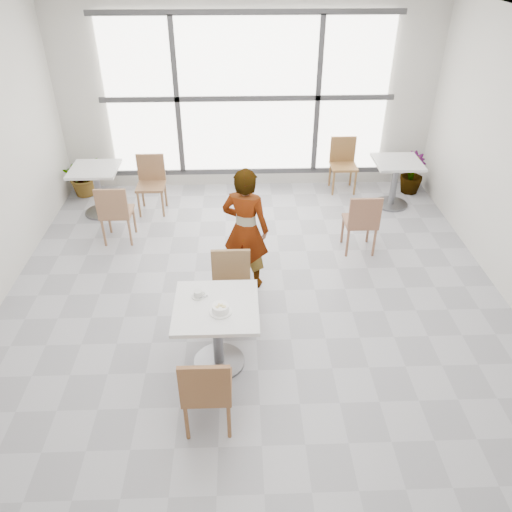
{
  "coord_description": "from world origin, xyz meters",
  "views": [
    {
      "loc": [
        -0.14,
        -4.4,
        3.71
      ],
      "look_at": [
        0.0,
        -0.3,
        1.0
      ],
      "focal_mm": 34.84,
      "sensor_mm": 36.0,
      "label": 1
    }
  ],
  "objects_px": {
    "chair_far": "(231,284)",
    "bg_table_right": "(395,177)",
    "chair_near": "(206,389)",
    "bg_chair_right_far": "(343,160)",
    "oatmeal_bowl": "(221,309)",
    "bg_chair_right_near": "(362,220)",
    "plant_right": "(412,173)",
    "bg_chair_left_near": "(115,210)",
    "main_table": "(217,324)",
    "plant_left": "(84,175)",
    "person": "(246,229)",
    "coffee_cup": "(198,294)",
    "bg_table_left": "(97,184)",
    "bg_chair_left_far": "(151,180)"
  },
  "relations": [
    {
      "from": "bg_chair_right_far",
      "to": "bg_chair_right_near",
      "type": "bearing_deg",
      "value": -93.34
    },
    {
      "from": "main_table",
      "to": "coffee_cup",
      "type": "xyz_separation_m",
      "value": [
        -0.17,
        0.14,
        0.26
      ]
    },
    {
      "from": "chair_near",
      "to": "plant_right",
      "type": "relative_size",
      "value": 1.28
    },
    {
      "from": "plant_left",
      "to": "bg_chair_right_near",
      "type": "bearing_deg",
      "value": -24.92
    },
    {
      "from": "bg_chair_right_near",
      "to": "person",
      "type": "bearing_deg",
      "value": 22.87
    },
    {
      "from": "chair_near",
      "to": "bg_chair_right_near",
      "type": "height_order",
      "value": "same"
    },
    {
      "from": "bg_chair_left_near",
      "to": "bg_chair_right_near",
      "type": "relative_size",
      "value": 1.0
    },
    {
      "from": "main_table",
      "to": "chair_near",
      "type": "distance_m",
      "value": 0.79
    },
    {
      "from": "plant_right",
      "to": "chair_far",
      "type": "bearing_deg",
      "value": -132.92
    },
    {
      "from": "main_table",
      "to": "person",
      "type": "relative_size",
      "value": 0.52
    },
    {
      "from": "chair_near",
      "to": "bg_table_right",
      "type": "height_order",
      "value": "chair_near"
    },
    {
      "from": "bg_table_left",
      "to": "bg_chair_left_far",
      "type": "height_order",
      "value": "bg_chair_left_far"
    },
    {
      "from": "person",
      "to": "main_table",
      "type": "bearing_deg",
      "value": 95.56
    },
    {
      "from": "main_table",
      "to": "chair_far",
      "type": "relative_size",
      "value": 0.92
    },
    {
      "from": "bg_chair_right_near",
      "to": "plant_right",
      "type": "bearing_deg",
      "value": -124.32
    },
    {
      "from": "chair_far",
      "to": "bg_table_left",
      "type": "xyz_separation_m",
      "value": [
        -2.05,
        2.62,
        -0.01
      ]
    },
    {
      "from": "coffee_cup",
      "to": "bg_table_right",
      "type": "relative_size",
      "value": 0.21
    },
    {
      "from": "plant_left",
      "to": "plant_right",
      "type": "relative_size",
      "value": 1.02
    },
    {
      "from": "chair_near",
      "to": "bg_chair_left_near",
      "type": "xyz_separation_m",
      "value": [
        -1.4,
        3.2,
        0.0
      ]
    },
    {
      "from": "chair_far",
      "to": "person",
      "type": "distance_m",
      "value": 0.78
    },
    {
      "from": "oatmeal_bowl",
      "to": "bg_chair_right_far",
      "type": "bearing_deg",
      "value": 65.12
    },
    {
      "from": "main_table",
      "to": "plant_right",
      "type": "distance_m",
      "value": 4.94
    },
    {
      "from": "bg_chair_right_near",
      "to": "oatmeal_bowl",
      "type": "bearing_deg",
      "value": 49.7
    },
    {
      "from": "chair_near",
      "to": "person",
      "type": "relative_size",
      "value": 0.57
    },
    {
      "from": "main_table",
      "to": "chair_far",
      "type": "xyz_separation_m",
      "value": [
        0.13,
        0.67,
        -0.02
      ]
    },
    {
      "from": "chair_near",
      "to": "bg_chair_left_near",
      "type": "distance_m",
      "value": 3.49
    },
    {
      "from": "main_table",
      "to": "chair_near",
      "type": "height_order",
      "value": "chair_near"
    },
    {
      "from": "main_table",
      "to": "bg_chair_left_near",
      "type": "bearing_deg",
      "value": 121.37
    },
    {
      "from": "bg_chair_right_far",
      "to": "plant_left",
      "type": "bearing_deg",
      "value": -178.89
    },
    {
      "from": "chair_far",
      "to": "bg_chair_left_far",
      "type": "xyz_separation_m",
      "value": [
        -1.25,
        2.73,
        0.0
      ]
    },
    {
      "from": "chair_far",
      "to": "person",
      "type": "xyz_separation_m",
      "value": [
        0.17,
        0.71,
        0.27
      ]
    },
    {
      "from": "person",
      "to": "plant_right",
      "type": "relative_size",
      "value": 2.26
    },
    {
      "from": "main_table",
      "to": "coffee_cup",
      "type": "bearing_deg",
      "value": 140.48
    },
    {
      "from": "chair_near",
      "to": "oatmeal_bowl",
      "type": "height_order",
      "value": "chair_near"
    },
    {
      "from": "chair_far",
      "to": "person",
      "type": "relative_size",
      "value": 0.57
    },
    {
      "from": "chair_far",
      "to": "bg_chair_right_near",
      "type": "bearing_deg",
      "value": 38.39
    },
    {
      "from": "chair_far",
      "to": "plant_left",
      "type": "distance_m",
      "value": 4.1
    },
    {
      "from": "bg_table_right",
      "to": "plant_right",
      "type": "xyz_separation_m",
      "value": [
        0.43,
        0.46,
        -0.15
      ]
    },
    {
      "from": "bg_chair_right_far",
      "to": "main_table",
      "type": "bearing_deg",
      "value": -115.95
    },
    {
      "from": "chair_near",
      "to": "bg_table_right",
      "type": "relative_size",
      "value": 1.16
    },
    {
      "from": "chair_near",
      "to": "bg_chair_right_far",
      "type": "distance_m",
      "value": 5.24
    },
    {
      "from": "chair_far",
      "to": "bg_table_right",
      "type": "height_order",
      "value": "chair_far"
    },
    {
      "from": "coffee_cup",
      "to": "main_table",
      "type": "bearing_deg",
      "value": -39.52
    },
    {
      "from": "bg_chair_left_near",
      "to": "chair_far",
      "type": "bearing_deg",
      "value": 132.57
    },
    {
      "from": "person",
      "to": "plant_right",
      "type": "xyz_separation_m",
      "value": [
        2.79,
        2.48,
        -0.43
      ]
    },
    {
      "from": "plant_right",
      "to": "oatmeal_bowl",
      "type": "bearing_deg",
      "value": -127.65
    },
    {
      "from": "chair_far",
      "to": "bg_table_right",
      "type": "relative_size",
      "value": 1.16
    },
    {
      "from": "plant_left",
      "to": "bg_chair_right_far",
      "type": "bearing_deg",
      "value": 1.11
    },
    {
      "from": "bg_chair_left_far",
      "to": "bg_chair_right_far",
      "type": "bearing_deg",
      "value": 11.84
    },
    {
      "from": "chair_near",
      "to": "plant_right",
      "type": "height_order",
      "value": "chair_near"
    }
  ]
}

